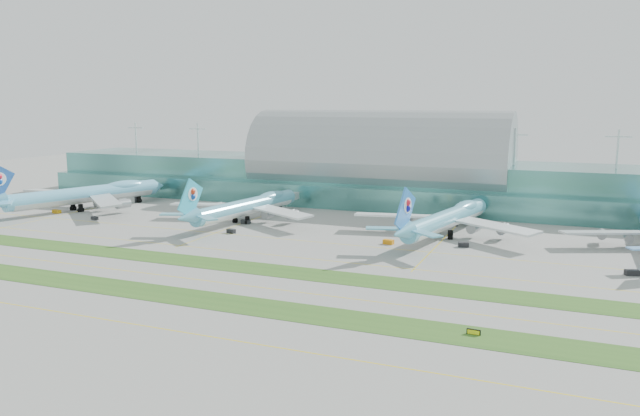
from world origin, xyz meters
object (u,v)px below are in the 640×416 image
at_px(airliner_b, 247,205).
at_px(airliner_c, 447,218).
at_px(terminal, 380,173).
at_px(taxiway_sign_east, 474,332).
at_px(airliner_a, 87,193).

distance_m(airliner_b, airliner_c, 78.53).
xyz_separation_m(terminal, taxiway_sign_east, (67.14, -155.78, -13.63)).
bearing_deg(airliner_b, terminal, 69.37).
height_order(airliner_a, airliner_c, airliner_a).
bearing_deg(airliner_c, airliner_b, -166.61).
xyz_separation_m(airliner_a, taxiway_sign_east, (180.79, -88.73, -6.58)).
relative_size(airliner_a, airliner_c, 1.06).
bearing_deg(taxiway_sign_east, airliner_a, 157.35).
bearing_deg(airliner_a, terminal, 49.59).
height_order(airliner_b, airliner_c, airliner_c).
xyz_separation_m(airliner_a, airliner_b, (78.98, 2.22, -0.79)).
relative_size(airliner_b, taxiway_sign_east, 26.26).
relative_size(terminal, taxiway_sign_east, 118.70).
relative_size(terminal, airliner_c, 4.42).
distance_m(terminal, airliner_c, 76.49).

